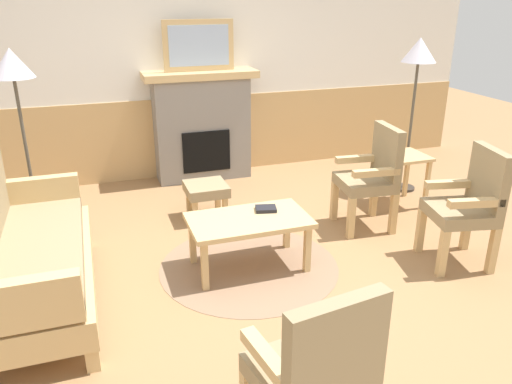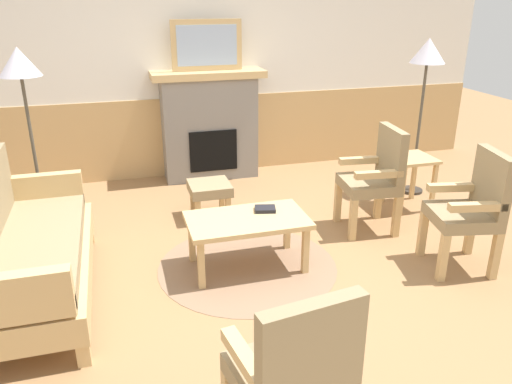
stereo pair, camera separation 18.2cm
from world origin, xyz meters
The scene contains 15 objects.
ground_plane centered at (0.00, 0.00, 0.00)m, with size 14.00×14.00×0.00m, color #997047.
wall_back centered at (0.00, 2.60, 1.31)m, with size 7.20×0.14×2.70m.
fireplace centered at (0.00, 2.35, 0.65)m, with size 1.30×0.44×1.28m.
framed_picture centered at (0.00, 2.35, 1.56)m, with size 0.80×0.04×0.56m.
couch centered at (-1.76, 0.07, 0.40)m, with size 0.70×1.80×0.98m.
coffee_table centered at (-0.15, 0.10, 0.39)m, with size 0.96×0.56×0.44m.
round_rug centered at (-0.15, 0.10, 0.00)m, with size 1.47×1.47×0.01m, color #896B51.
book_on_table centered at (0.03, 0.20, 0.46)m, with size 0.17×0.13×0.03m, color black.
footstool centered at (-0.24, 1.16, 0.28)m, with size 0.40×0.40×0.36m.
armchair_near_fireplace centered at (1.20, 0.48, 0.54)m, with size 0.53×0.53×0.98m.
armchair_by_window_left centered at (1.57, -0.38, 0.54)m, with size 0.57×0.57×0.98m.
armchair_front_left centered at (-0.43, -1.77, 0.54)m, with size 0.55×0.55×0.98m.
side_table centered at (1.79, 0.85, 0.43)m, with size 0.44×0.44×0.55m.
floor_lamp_by_couch centered at (-1.83, 1.43, 1.45)m, with size 0.36×0.36×1.68m.
floor_lamp_by_chairs centered at (2.09, 1.21, 1.45)m, with size 0.36×0.36×1.68m.
Camera 1 is at (-1.26, -3.40, 2.11)m, focal length 35.54 mm.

